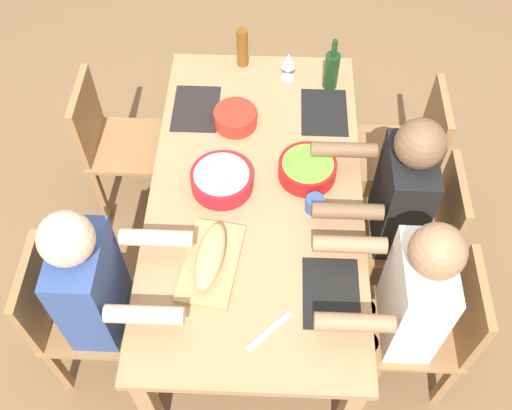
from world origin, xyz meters
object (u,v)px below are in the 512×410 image
at_px(diner_far_left, 101,290).
at_px(wine_glass, 288,61).
at_px(dining_table, 256,201).
at_px(chair_near_center, 421,228).
at_px(serving_bowl_salad, 307,169).
at_px(serving_bowl_fruit, 235,117).
at_px(chair_far_right, 112,140).
at_px(chair_far_left, 71,311).
at_px(bread_loaf, 210,256).
at_px(cutting_board, 211,263).
at_px(wine_bottle, 331,70).
at_px(chair_near_left, 435,324).
at_px(cup_near_center, 314,204).
at_px(diner_near_left, 403,301).
at_px(diner_near_center, 391,201).
at_px(beer_bottle, 242,48).
at_px(serving_bowl_pasta, 222,179).
at_px(chair_near_right, 409,149).

relative_size(diner_far_left, wine_glass, 7.23).
relative_size(dining_table, chair_near_center, 2.16).
height_order(dining_table, wine_glass, wine_glass).
xyz_separation_m(serving_bowl_salad, serving_bowl_fruit, (0.31, 0.35, -0.00)).
bearing_deg(chair_far_right, chair_far_left, 180.00).
bearing_deg(bread_loaf, chair_near_center, -68.41).
bearing_deg(cutting_board, serving_bowl_salad, -39.67).
xyz_separation_m(chair_far_right, chair_near_center, (-0.50, -1.61, 0.00)).
relative_size(dining_table, wine_bottle, 6.33).
xyz_separation_m(chair_near_left, cutting_board, (0.12, 0.98, 0.27)).
relative_size(serving_bowl_fruit, wine_glass, 1.26).
bearing_deg(cup_near_center, diner_near_left, -138.98).
bearing_deg(chair_far_left, wine_glass, -36.96).
distance_m(chair_far_left, serving_bowl_salad, 1.24).
bearing_deg(bread_loaf, wine_bottle, -25.89).
distance_m(chair_near_left, cutting_board, 1.02).
bearing_deg(wine_glass, chair_far_left, 143.04).
bearing_deg(bread_loaf, diner_near_center, -64.02).
height_order(diner_far_left, bread_loaf, diner_far_left).
height_order(wine_bottle, wine_glass, wine_bottle).
height_order(diner_near_center, wine_glass, diner_near_center).
height_order(chair_far_right, cutting_board, chair_far_right).
relative_size(chair_near_center, beer_bottle, 3.86).
bearing_deg(diner_near_center, serving_bowl_pasta, 88.47).
relative_size(wine_bottle, wine_glass, 1.75).
distance_m(diner_far_left, bread_loaf, 0.48).
bearing_deg(serving_bowl_fruit, beer_bottle, -1.57).
bearing_deg(serving_bowl_pasta, cutting_board, 177.55).
bearing_deg(wine_bottle, serving_bowl_pasta, 143.12).
relative_size(chair_near_right, serving_bowl_salad, 3.19).
height_order(chair_far_left, wine_glass, wine_glass).
bearing_deg(diner_near_center, chair_far_right, 70.51).
bearing_deg(beer_bottle, serving_bowl_fruit, 178.43).
xyz_separation_m(dining_table, cutting_board, (-0.39, 0.17, 0.09)).
relative_size(chair_near_center, serving_bowl_fruit, 4.05).
distance_m(chair_far_left, serving_bowl_fruit, 1.18).
height_order(diner_far_left, diner_near_center, same).
xyz_separation_m(dining_table, chair_near_right, (0.50, -0.81, -0.18)).
bearing_deg(chair_near_left, wine_bottle, 20.42).
height_order(chair_near_center, diner_near_center, diner_near_center).
xyz_separation_m(diner_near_center, serving_bowl_salad, (0.10, 0.39, 0.09)).
bearing_deg(serving_bowl_fruit, chair_near_left, -134.75).
height_order(chair_near_right, cutting_board, chair_near_right).
relative_size(cutting_board, bread_loaf, 1.25).
distance_m(diner_far_left, beer_bottle, 1.46).
bearing_deg(chair_far_right, wine_glass, -75.57).
bearing_deg(cup_near_center, serving_bowl_fruit, 37.12).
height_order(chair_far_right, serving_bowl_salad, chair_far_right).
bearing_deg(chair_near_right, dining_table, 122.09).
height_order(chair_far_right, diner_near_center, diner_near_center).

